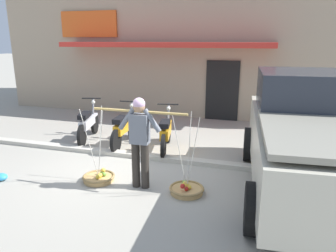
# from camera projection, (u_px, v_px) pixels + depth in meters

# --- Properties ---
(ground_plane) EXTENTS (90.00, 90.00, 0.00)m
(ground_plane) POSITION_uv_depth(u_px,v_px,m) (130.00, 169.00, 6.80)
(ground_plane) COLOR #9E998C
(sidewalk_curb) EXTENTS (20.00, 0.24, 0.10)m
(sidewalk_curb) POSITION_uv_depth(u_px,v_px,m) (142.00, 156.00, 7.44)
(sidewalk_curb) COLOR #BAB4A5
(sidewalk_curb) RESTS_ON ground
(fruit_vendor) EXTENTS (1.76, 0.22, 1.70)m
(fruit_vendor) POSITION_uv_depth(u_px,v_px,m) (140.00, 137.00, 5.73)
(fruit_vendor) COLOR #2D2823
(fruit_vendor) RESTS_ON ground
(fruit_basket_left_side) EXTENTS (0.63, 0.63, 1.45)m
(fruit_basket_left_side) POSITION_uv_depth(u_px,v_px,m) (99.00, 177.00, 6.22)
(fruit_basket_left_side) COLOR tan
(fruit_basket_left_side) RESTS_ON ground
(fruit_basket_right_side) EXTENTS (0.63, 0.63, 1.45)m
(fruit_basket_right_side) POSITION_uv_depth(u_px,v_px,m) (187.00, 189.00, 5.73)
(fruit_basket_right_side) COLOR tan
(fruit_basket_right_side) RESTS_ON ground
(motorcycle_nearest_shop) EXTENTS (0.64, 1.78, 1.09)m
(motorcycle_nearest_shop) POSITION_uv_depth(u_px,v_px,m) (88.00, 124.00, 8.66)
(motorcycle_nearest_shop) COLOR black
(motorcycle_nearest_shop) RESTS_ON ground
(motorcycle_second_in_row) EXTENTS (0.54, 1.82, 1.09)m
(motorcycle_second_in_row) POSITION_uv_depth(u_px,v_px,m) (124.00, 129.00, 8.21)
(motorcycle_second_in_row) COLOR black
(motorcycle_second_in_row) RESTS_ON ground
(motorcycle_third_in_row) EXTENTS (0.57, 1.80, 1.09)m
(motorcycle_third_in_row) POSITION_uv_depth(u_px,v_px,m) (166.00, 133.00, 7.85)
(motorcycle_third_in_row) COLOR black
(motorcycle_third_in_row) RESTS_ON ground
(parked_truck) EXTENTS (2.41, 4.82, 2.10)m
(parked_truck) POSITION_uv_depth(u_px,v_px,m) (310.00, 136.00, 5.60)
(parked_truck) COLOR beige
(parked_truck) RESTS_ON ground
(storefront_building) EXTENTS (13.00, 6.00, 4.20)m
(storefront_building) POSITION_uv_depth(u_px,v_px,m) (184.00, 53.00, 13.27)
(storefront_building) COLOR tan
(storefront_building) RESTS_ON ground
(plastic_litter_bag) EXTENTS (0.28, 0.22, 0.14)m
(plastic_litter_bag) POSITION_uv_depth(u_px,v_px,m) (1.00, 177.00, 6.25)
(plastic_litter_bag) COLOR #3393D1
(plastic_litter_bag) RESTS_ON ground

